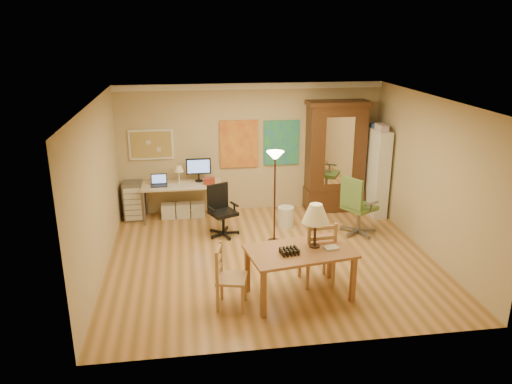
{
  "coord_description": "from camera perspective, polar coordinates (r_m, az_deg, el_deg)",
  "views": [
    {
      "loc": [
        -1.36,
        -7.66,
        3.8
      ],
      "look_at": [
        -0.21,
        0.3,
        1.11
      ],
      "focal_mm": 35.0,
      "sensor_mm": 36.0,
      "label": 1
    }
  ],
  "objects": [
    {
      "name": "computer_desk",
      "position": [
        10.37,
        -8.23,
        -0.56
      ],
      "size": [
        1.62,
        0.71,
        1.22
      ],
      "color": "tan",
      "rests_on": "floor"
    },
    {
      "name": "dining_table",
      "position": [
        7.2,
        5.69,
        -5.45
      ],
      "size": [
        1.62,
        1.12,
        1.4
      ],
      "color": "brown",
      "rests_on": "floor"
    },
    {
      "name": "armoire",
      "position": [
        10.75,
        8.99,
        3.26
      ],
      "size": [
        1.27,
        0.6,
        2.34
      ],
      "color": "#341C0E",
      "rests_on": "floor"
    },
    {
      "name": "torchiere_lamp",
      "position": [
        8.79,
        2.19,
        2.49
      ],
      "size": [
        0.31,
        0.31,
        1.72
      ],
      "color": "#381E16",
      "rests_on": "floor"
    },
    {
      "name": "ladder_chair_back",
      "position": [
        7.74,
        7.05,
        -7.04
      ],
      "size": [
        0.51,
        0.49,
        1.03
      ],
      "color": "#A4794B",
      "rests_on": "floor"
    },
    {
      "name": "floor",
      "position": [
        8.66,
        1.67,
        -7.55
      ],
      "size": [
        5.5,
        5.5,
        0.0
      ],
      "primitive_type": "plane",
      "color": "olive",
      "rests_on": "ground"
    },
    {
      "name": "art_panel_left",
      "position": [
        10.46,
        -1.94,
        5.49
      ],
      "size": [
        0.8,
        0.04,
        1.0
      ],
      "primitive_type": "cube",
      "color": "gold",
      "rests_on": "floor"
    },
    {
      "name": "wastebin",
      "position": [
        9.9,
        3.42,
        -2.84
      ],
      "size": [
        0.32,
        0.32,
        0.4
      ],
      "primitive_type": "cylinder",
      "color": "silver",
      "rests_on": "floor"
    },
    {
      "name": "crown_molding",
      "position": [
        10.28,
        -0.59,
        12.01
      ],
      "size": [
        5.5,
        0.08,
        0.12
      ],
      "primitive_type": "cube",
      "color": "white",
      "rests_on": "floor"
    },
    {
      "name": "drawer_cart",
      "position": [
        10.54,
        -13.81,
        -0.96
      ],
      "size": [
        0.39,
        0.46,
        0.77
      ],
      "color": "slate",
      "rests_on": "floor"
    },
    {
      "name": "office_chair_green",
      "position": [
        9.7,
        11.49,
        -3.0
      ],
      "size": [
        0.71,
        0.71,
        1.15
      ],
      "color": "slate",
      "rests_on": "floor"
    },
    {
      "name": "corkboard",
      "position": [
        10.41,
        -11.88,
        5.33
      ],
      "size": [
        0.9,
        0.04,
        0.62
      ],
      "primitive_type": "cube",
      "color": "tan",
      "rests_on": "floor"
    },
    {
      "name": "art_panel_right",
      "position": [
        10.59,
        2.93,
        5.65
      ],
      "size": [
        0.75,
        0.04,
        0.95
      ],
      "primitive_type": "cube",
      "color": "teal",
      "rests_on": "floor"
    },
    {
      "name": "office_chair_black",
      "position": [
        9.5,
        -3.85,
        -3.42
      ],
      "size": [
        0.6,
        0.6,
        0.98
      ],
      "color": "black",
      "rests_on": "floor"
    },
    {
      "name": "ladder_chair_left",
      "position": [
        7.1,
        -3.05,
        -9.88
      ],
      "size": [
        0.49,
        0.51,
        0.91
      ],
      "color": "#A4794B",
      "rests_on": "floor"
    },
    {
      "name": "bookshelf",
      "position": [
        10.64,
        13.67,
        2.13
      ],
      "size": [
        0.27,
        0.72,
        1.81
      ],
      "color": "white",
      "rests_on": "floor"
    }
  ]
}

